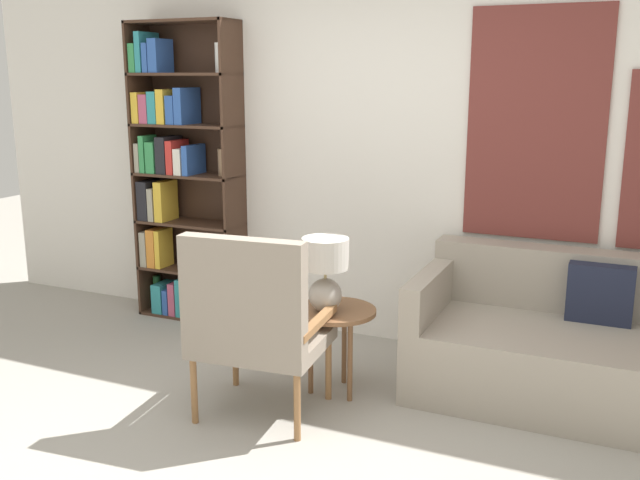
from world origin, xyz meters
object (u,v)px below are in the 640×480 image
bookshelf (178,181)px  table_lamp (325,268)px  couch (594,351)px  side_table (335,319)px  armchair (253,318)px

bookshelf → table_lamp: 1.81m
couch → table_lamp: 1.58m
bookshelf → table_lamp: bookshelf is taller
bookshelf → couch: bearing=-5.8°
side_table → table_lamp: bearing=-120.8°
armchair → couch: armchair is taller
armchair → side_table: (0.25, 0.50, -0.13)m
table_lamp → side_table: bearing=59.2°
side_table → bookshelf: bearing=153.7°
armchair → side_table: size_ratio=2.02×
bookshelf → couch: (2.98, -0.30, -0.75)m
armchair → side_table: armchair is taller
armchair → table_lamp: 0.53m
couch → side_table: couch is taller
bookshelf → side_table: bearing=-26.3°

